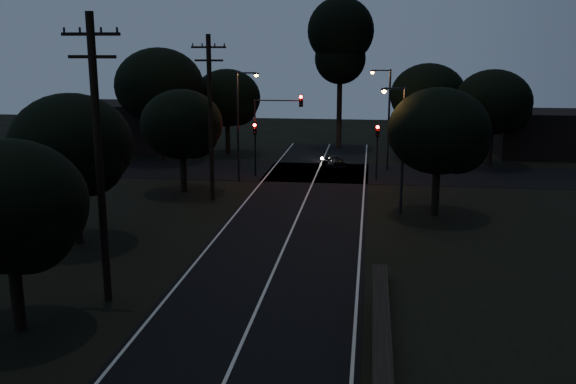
# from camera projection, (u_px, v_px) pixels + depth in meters

# --- Properties ---
(road_surface) EXTENTS (60.00, 70.00, 0.03)m
(road_surface) POSITION_uv_depth(u_px,v_px,m) (303.00, 206.00, 40.15)
(road_surface) COLOR black
(road_surface) RESTS_ON ground
(utility_pole_mid) EXTENTS (2.20, 0.30, 11.00)m
(utility_pole_mid) POSITION_uv_depth(u_px,v_px,m) (99.00, 156.00, 24.05)
(utility_pole_mid) COLOR black
(utility_pole_mid) RESTS_ON ground
(utility_pole_far) EXTENTS (2.20, 0.30, 10.50)m
(utility_pole_far) POSITION_uv_depth(u_px,v_px,m) (210.00, 115.00, 40.54)
(utility_pole_far) COLOR black
(utility_pole_far) RESTS_ON ground
(tree_left_b) EXTENTS (5.34, 5.34, 6.78)m
(tree_left_b) POSITION_uv_depth(u_px,v_px,m) (12.00, 210.00, 21.57)
(tree_left_b) COLOR black
(tree_left_b) RESTS_ON ground
(tree_left_c) EXTENTS (5.99, 5.99, 7.57)m
(tree_left_c) POSITION_uv_depth(u_px,v_px,m) (75.00, 148.00, 31.42)
(tree_left_c) COLOR black
(tree_left_c) RESTS_ON ground
(tree_left_d) EXTENTS (5.51, 5.51, 6.99)m
(tree_left_d) POSITION_uv_depth(u_px,v_px,m) (184.00, 126.00, 42.87)
(tree_left_d) COLOR black
(tree_left_d) RESTS_ON ground
(tree_far_nw) EXTENTS (6.13, 6.13, 7.77)m
(tree_far_nw) POSITION_uv_depth(u_px,v_px,m) (229.00, 99.00, 58.27)
(tree_far_nw) COLOR black
(tree_far_nw) RESTS_ON ground
(tree_far_w) EXTENTS (7.58, 7.58, 9.67)m
(tree_far_w) POSITION_uv_depth(u_px,v_px,m) (162.00, 88.00, 54.72)
(tree_far_w) COLOR black
(tree_far_w) RESTS_ON ground
(tree_far_ne) EXTENTS (6.59, 6.59, 8.34)m
(tree_far_ne) POSITION_uv_depth(u_px,v_px,m) (431.00, 97.00, 55.92)
(tree_far_ne) COLOR black
(tree_far_ne) RESTS_ON ground
(tree_far_e) EXTENTS (6.26, 6.26, 7.95)m
(tree_far_e) POSITION_uv_depth(u_px,v_px,m) (496.00, 104.00, 52.45)
(tree_far_e) COLOR black
(tree_far_e) RESTS_ON ground
(tree_right_a) EXTENTS (5.91, 5.91, 7.51)m
(tree_right_a) POSITION_uv_depth(u_px,v_px,m) (443.00, 133.00, 36.84)
(tree_right_a) COLOR black
(tree_right_a) RESTS_ON ground
(tall_pine) EXTENTS (6.30, 6.30, 14.32)m
(tall_pine) POSITION_uv_depth(u_px,v_px,m) (340.00, 40.00, 60.81)
(tall_pine) COLOR black
(tall_pine) RESTS_ON ground
(building_left) EXTENTS (10.00, 8.00, 4.40)m
(building_left) POSITION_uv_depth(u_px,v_px,m) (121.00, 126.00, 62.36)
(building_left) COLOR black
(building_left) RESTS_ON ground
(building_right) EXTENTS (9.00, 7.00, 4.00)m
(building_right) POSITION_uv_depth(u_px,v_px,m) (547.00, 133.00, 58.35)
(building_right) COLOR black
(building_right) RESTS_ON ground
(signal_left) EXTENTS (0.28, 0.35, 4.10)m
(signal_left) POSITION_uv_depth(u_px,v_px,m) (255.00, 139.00, 48.67)
(signal_left) COLOR black
(signal_left) RESTS_ON ground
(signal_right) EXTENTS (0.28, 0.35, 4.10)m
(signal_right) POSITION_uv_depth(u_px,v_px,m) (377.00, 142.00, 47.52)
(signal_right) COLOR black
(signal_right) RESTS_ON ground
(signal_mast) EXTENTS (3.70, 0.35, 6.25)m
(signal_mast) POSITION_uv_depth(u_px,v_px,m) (277.00, 120.00, 48.13)
(signal_mast) COLOR black
(signal_mast) RESTS_ON ground
(streetlight_a) EXTENTS (1.66, 0.26, 8.00)m
(streetlight_a) POSITION_uv_depth(u_px,v_px,m) (240.00, 119.00, 46.44)
(streetlight_a) COLOR black
(streetlight_a) RESTS_ON ground
(streetlight_b) EXTENTS (1.66, 0.26, 8.00)m
(streetlight_b) POSITION_uv_depth(u_px,v_px,m) (387.00, 112.00, 50.91)
(streetlight_b) COLOR black
(streetlight_b) RESTS_ON ground
(streetlight_c) EXTENTS (1.46, 0.26, 7.50)m
(streetlight_c) POSITION_uv_depth(u_px,v_px,m) (400.00, 141.00, 37.37)
(streetlight_c) COLOR black
(streetlight_c) RESTS_ON ground
(car) EXTENTS (2.42, 3.57, 1.13)m
(car) POSITION_uv_depth(u_px,v_px,m) (334.00, 161.00, 52.30)
(car) COLOR black
(car) RESTS_ON ground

